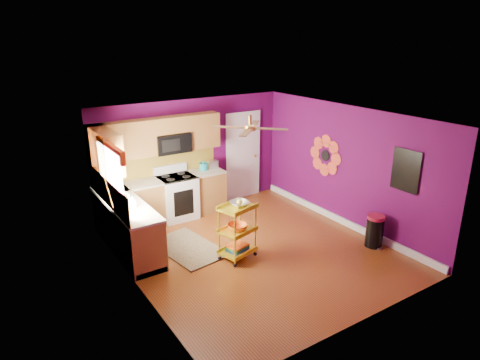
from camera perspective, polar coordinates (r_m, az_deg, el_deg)
ground at (r=8.06m, az=2.03°, el=-9.36°), size 5.00×5.00×0.00m
room_envelope at (r=7.45m, az=2.35°, el=1.82°), size 4.54×5.04×2.52m
lower_cabinets at (r=8.78m, az=-12.11°, el=-4.21°), size 2.81×2.31×0.94m
electric_range at (r=9.34m, az=-8.39°, el=-2.21°), size 0.76×0.66×1.13m
upper_cabinetry at (r=8.70m, az=-12.94°, el=5.02°), size 2.80×2.30×1.26m
left_window at (r=7.40m, az=-16.89°, el=1.74°), size 0.08×1.35×1.08m
panel_door at (r=10.29m, az=0.40°, el=3.17°), size 0.95×0.11×2.15m
right_wall_art at (r=8.69m, az=15.60°, el=2.35°), size 0.04×2.74×1.04m
ceiling_fan at (r=7.42m, az=1.35°, el=7.03°), size 1.01×1.01×0.26m
shag_rug at (r=8.18m, az=-6.94°, el=-8.96°), size 1.12×1.61×0.02m
rolling_cart at (r=7.57m, az=-0.30°, el=-6.51°), size 0.71×0.59×1.11m
trash_can at (r=8.47m, az=17.51°, el=-6.49°), size 0.39×0.40×0.62m
teal_kettle at (r=9.54m, az=-4.90°, el=1.82°), size 0.18×0.18×0.21m
toaster at (r=9.65m, az=-3.68°, el=2.09°), size 0.22×0.15×0.18m
soap_bottle_a at (r=7.69m, az=-14.10°, el=-2.88°), size 0.09×0.09×0.20m
soap_bottle_b at (r=7.86m, az=-14.56°, el=-2.50°), size 0.14×0.14×0.18m
counter_dish at (r=8.23m, az=-15.62°, el=-2.04°), size 0.29×0.29×0.07m
counter_cup at (r=7.69m, az=-14.63°, el=-3.31°), size 0.13×0.13×0.10m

